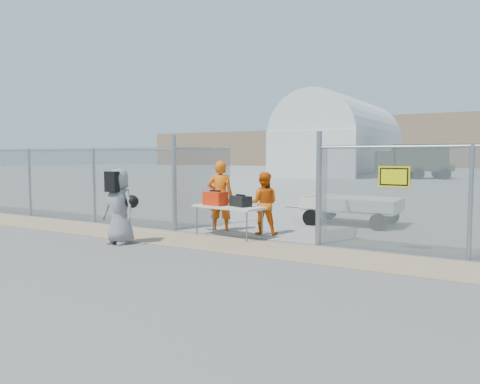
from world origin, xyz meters
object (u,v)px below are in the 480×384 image
Objects in this scene: folding_table at (229,221)px; security_worker_left at (220,196)px; visitor at (119,206)px; security_worker_right at (263,203)px; utility_trailer at (352,210)px.

security_worker_left is (-0.65, 0.62, 0.54)m from folding_table.
folding_table is 1.06× the size of visitor.
security_worker_right is at bearing 51.08° from visitor.
visitor is at bearing -120.51° from folding_table.
utility_trailer is (1.40, 2.76, -0.37)m from security_worker_right.
folding_table is 2.63m from visitor.
folding_table is at bearing 50.65° from visitor.
visitor is at bearing 29.78° from security_worker_right.
folding_table is at bearing -119.80° from utility_trailer.
security_worker_left reaches higher than security_worker_right.
security_worker_right is (0.57, 0.73, 0.40)m from folding_table.
security_worker_right is at bearing 61.16° from folding_table.
security_worker_right is (1.21, 0.11, -0.14)m from security_worker_left.
security_worker_left reaches higher than visitor.
visitor is 6.58m from utility_trailer.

